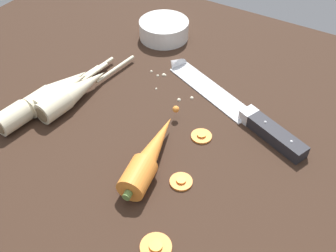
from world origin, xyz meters
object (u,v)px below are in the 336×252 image
(carrot_slice_stray_near, at_px, (156,246))
(carrot_slice_stray_far, at_px, (181,181))
(carrot_slice_stray_mid, at_px, (201,136))
(prep_bowl, at_px, (164,29))
(parsnip_back, at_px, (35,103))
(whole_carrot, at_px, (150,155))
(parsnip_mid_left, at_px, (75,92))
(parsnip_front, at_px, (62,92))
(chefs_knife, at_px, (226,100))
(parsnip_mid_right, at_px, (59,89))

(carrot_slice_stray_near, distance_m, carrot_slice_stray_far, 0.11)
(carrot_slice_stray_mid, relative_size, prep_bowl, 0.32)
(parsnip_back, relative_size, carrot_slice_stray_mid, 6.62)
(whole_carrot, distance_m, parsnip_mid_left, 0.21)
(parsnip_front, xyz_separation_m, parsnip_back, (-0.02, -0.05, -0.00))
(whole_carrot, distance_m, parsnip_back, 0.24)
(parsnip_mid_left, bearing_deg, carrot_slice_stray_far, -13.56)
(parsnip_mid_left, height_order, carrot_slice_stray_far, parsnip_mid_left)
(chefs_knife, height_order, parsnip_mid_right, parsnip_mid_right)
(parsnip_mid_right, bearing_deg, parsnip_front, -17.03)
(chefs_knife, xyz_separation_m, carrot_slice_stray_mid, (0.00, -0.10, -0.00))
(parsnip_mid_left, distance_m, parsnip_mid_right, 0.03)
(chefs_knife, xyz_separation_m, prep_bowl, (-0.22, 0.13, 0.01))
(parsnip_front, distance_m, carrot_slice_stray_near, 0.35)
(carrot_slice_stray_far, distance_m, prep_bowl, 0.41)
(chefs_knife, xyz_separation_m, parsnip_back, (-0.28, -0.20, 0.01))
(parsnip_mid_left, relative_size, carrot_slice_stray_far, 6.90)
(parsnip_back, bearing_deg, carrot_slice_stray_far, -0.45)
(chefs_knife, bearing_deg, parsnip_mid_right, -151.05)
(parsnip_mid_left, height_order, parsnip_back, same)
(chefs_knife, bearing_deg, parsnip_mid_left, -149.51)
(parsnip_mid_left, bearing_deg, carrot_slice_stray_near, -31.05)
(whole_carrot, xyz_separation_m, parsnip_mid_left, (-0.20, 0.06, -0.00))
(parsnip_mid_right, height_order, carrot_slice_stray_far, parsnip_mid_right)
(whole_carrot, distance_m, carrot_slice_stray_far, 0.06)
(parsnip_back, distance_m, carrot_slice_stray_near, 0.35)
(carrot_slice_stray_near, height_order, prep_bowl, prep_bowl)
(carrot_slice_stray_far, bearing_deg, parsnip_back, 179.55)
(parsnip_mid_left, relative_size, parsnip_mid_right, 1.13)
(prep_bowl, bearing_deg, parsnip_mid_left, -94.17)
(parsnip_front, height_order, parsnip_mid_right, same)
(chefs_knife, xyz_separation_m, carrot_slice_stray_far, (0.02, -0.20, -0.00))
(parsnip_mid_left, relative_size, carrot_slice_stray_near, 5.69)
(parsnip_back, distance_m, prep_bowl, 0.34)
(carrot_slice_stray_near, bearing_deg, chefs_knife, 99.03)
(chefs_knife, height_order, carrot_slice_stray_mid, chefs_knife)
(parsnip_back, xyz_separation_m, carrot_slice_stray_mid, (0.28, 0.10, -0.02))
(parsnip_mid_right, bearing_deg, parsnip_back, -99.08)
(whole_carrot, relative_size, prep_bowl, 1.85)
(parsnip_back, bearing_deg, carrot_slice_stray_near, -18.99)
(chefs_knife, height_order, prep_bowl, prep_bowl)
(parsnip_back, xyz_separation_m, prep_bowl, (0.06, 0.33, 0.00))
(parsnip_mid_right, distance_m, prep_bowl, 0.29)
(parsnip_mid_right, height_order, carrot_slice_stray_mid, parsnip_mid_right)
(chefs_knife, height_order, parsnip_back, parsnip_back)
(chefs_knife, bearing_deg, parsnip_front, -149.73)
(parsnip_mid_left, distance_m, prep_bowl, 0.27)
(parsnip_back, bearing_deg, parsnip_mid_left, 57.19)
(parsnip_mid_right, bearing_deg, prep_bowl, 79.83)
(parsnip_mid_left, bearing_deg, parsnip_back, -122.81)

